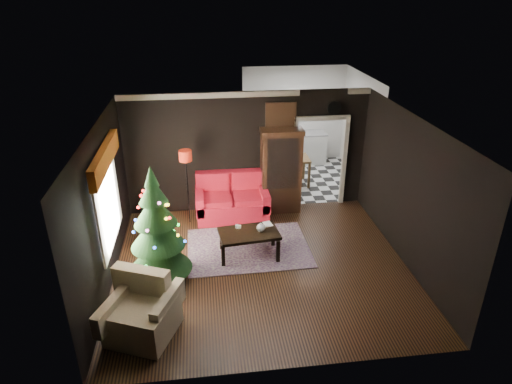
{
  "coord_description": "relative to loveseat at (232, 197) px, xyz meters",
  "views": [
    {
      "loc": [
        -1.0,
        -6.99,
        4.91
      ],
      "look_at": [
        0.0,
        0.9,
        1.15
      ],
      "focal_mm": 31.21,
      "sensor_mm": 36.0,
      "label": 1
    }
  ],
  "objects": [
    {
      "name": "floor_lamp",
      "position": [
        -0.98,
        -0.11,
        0.33
      ],
      "size": [
        0.32,
        0.32,
        1.76
      ],
      "primitive_type": null,
      "rotation": [
        0.0,
        0.0,
        0.07
      ],
      "color": "black",
      "rests_on": "ground"
    },
    {
      "name": "book",
      "position": [
        0.53,
        -1.4,
        0.13
      ],
      "size": [
        0.15,
        0.05,
        0.21
      ],
      "primitive_type": "imported",
      "rotation": [
        0.0,
        0.0,
        0.24
      ],
      "color": "#9A7B67",
      "rests_on": "coffee_table"
    },
    {
      "name": "kitchen_table",
      "position": [
        1.8,
        1.65,
        -0.12
      ],
      "size": [
        0.7,
        0.7,
        0.75
      ],
      "primitive_type": null,
      "color": "brown",
      "rests_on": "ground"
    },
    {
      "name": "ceiling",
      "position": [
        0.4,
        -2.05,
        2.3
      ],
      "size": [
        5.5,
        5.5,
        0.0
      ],
      "primitive_type": "plane",
      "rotation": [
        3.14,
        0.0,
        0.0
      ],
      "color": "white",
      "rests_on": "ground"
    },
    {
      "name": "wall_right",
      "position": [
        3.15,
        -2.05,
        0.9
      ],
      "size": [
        0.0,
        5.5,
        5.5
      ],
      "primitive_type": "plane",
      "rotation": [
        1.57,
        0.0,
        -1.57
      ],
      "color": "black",
      "rests_on": "ground"
    },
    {
      "name": "cup_a",
      "position": [
        -0.01,
        -1.44,
        0.06
      ],
      "size": [
        0.1,
        0.1,
        0.06
      ],
      "primitive_type": "cylinder",
      "rotation": [
        0.0,
        0.0,
        0.4
      ],
      "color": "silver",
      "rests_on": "coffee_table"
    },
    {
      "name": "wall_left",
      "position": [
        -2.35,
        -2.05,
        0.9
      ],
      "size": [
        0.0,
        5.5,
        5.5
      ],
      "primitive_type": "plane",
      "rotation": [
        1.57,
        0.0,
        1.57
      ],
      "color": "black",
      "rests_on": "ground"
    },
    {
      "name": "curio_cabinet",
      "position": [
        1.15,
        0.22,
        0.45
      ],
      "size": [
        0.9,
        0.45,
        1.9
      ],
      "primitive_type": null,
      "color": "black",
      "rests_on": "ground"
    },
    {
      "name": "doorway",
      "position": [
        2.1,
        0.45,
        0.55
      ],
      "size": [
        1.1,
        0.1,
        2.1
      ],
      "primitive_type": null,
      "color": "beige",
      "rests_on": "ground"
    },
    {
      "name": "kitchen_floor",
      "position": [
        2.1,
        1.95,
        -0.5
      ],
      "size": [
        3.0,
        3.0,
        0.0
      ],
      "primitive_type": "plane",
      "color": "white",
      "rests_on": "ground"
    },
    {
      "name": "armchair",
      "position": [
        -1.65,
        -3.59,
        -0.04
      ],
      "size": [
        1.26,
        1.26,
        0.98
      ],
      "primitive_type": null,
      "rotation": [
        0.0,
        0.0,
        -0.4
      ],
      "color": "tan",
      "rests_on": "ground"
    },
    {
      "name": "cup_b",
      "position": [
        0.04,
        -1.45,
        0.06
      ],
      "size": [
        0.09,
        0.09,
        0.06
      ],
      "primitive_type": "cylinder",
      "rotation": [
        0.0,
        0.0,
        -0.43
      ],
      "color": "white",
      "rests_on": "coffee_table"
    },
    {
      "name": "wall_clock",
      "position": [
        2.35,
        0.4,
        1.88
      ],
      "size": [
        0.32,
        0.32,
        0.06
      ],
      "primitive_type": "cylinder",
      "color": "silver",
      "rests_on": "wall_back"
    },
    {
      "name": "wall_front",
      "position": [
        0.4,
        -4.55,
        0.9
      ],
      "size": [
        5.5,
        0.0,
        5.5
      ],
      "primitive_type": "plane",
      "rotation": [
        -1.57,
        0.0,
        0.0
      ],
      "color": "black",
      "rests_on": "ground"
    },
    {
      "name": "teapot",
      "position": [
        0.43,
        -1.64,
        0.12
      ],
      "size": [
        0.24,
        0.24,
        0.18
      ],
      "primitive_type": null,
      "rotation": [
        0.0,
        0.0,
        0.4
      ],
      "color": "silver",
      "rests_on": "coffee_table"
    },
    {
      "name": "valance",
      "position": [
        -2.23,
        -1.85,
        1.77
      ],
      "size": [
        0.12,
        2.1,
        0.35
      ],
      "primitive_type": "cube",
      "color": "brown",
      "rests_on": "wall_left"
    },
    {
      "name": "painting",
      "position": [
        1.15,
        0.41,
        1.75
      ],
      "size": [
        0.62,
        0.05,
        0.52
      ],
      "primitive_type": "cube",
      "color": "#AA793E",
      "rests_on": "wall_back"
    },
    {
      "name": "wall_back",
      "position": [
        0.4,
        0.45,
        0.9
      ],
      "size": [
        5.5,
        0.0,
        5.5
      ],
      "primitive_type": "plane",
      "rotation": [
        1.57,
        0.0,
        0.0
      ],
      "color": "black",
      "rests_on": "ground"
    },
    {
      "name": "kitchen_counter",
      "position": [
        2.1,
        3.15,
        -0.05
      ],
      "size": [
        1.8,
        0.6,
        0.9
      ],
      "primitive_type": "cube",
      "color": "silver",
      "rests_on": "ground"
    },
    {
      "name": "kitchen_window",
      "position": [
        2.1,
        3.4,
        1.2
      ],
      "size": [
        0.7,
        0.06,
        0.7
      ],
      "primitive_type": "cube",
      "color": "white",
      "rests_on": "ground"
    },
    {
      "name": "floor",
      "position": [
        0.4,
        -2.05,
        -0.5
      ],
      "size": [
        5.5,
        5.5,
        0.0
      ],
      "primitive_type": "plane",
      "color": "black",
      "rests_on": "ground"
    },
    {
      "name": "rug",
      "position": [
        0.21,
        -1.37,
        -0.49
      ],
      "size": [
        2.47,
        1.81,
        0.01
      ],
      "primitive_type": "cube",
      "rotation": [
        0.0,
        0.0,
        0.01
      ],
      "color": "#61445A",
      "rests_on": "ground"
    },
    {
      "name": "left_window",
      "position": [
        -2.31,
        -1.85,
        0.95
      ],
      "size": [
        0.05,
        1.6,
        1.4
      ],
      "primitive_type": "cube",
      "color": "white",
      "rests_on": "wall_left"
    },
    {
      "name": "christmas_tree",
      "position": [
        -1.47,
        -2.16,
        0.55
      ],
      "size": [
        1.29,
        1.29,
        2.17
      ],
      "primitive_type": null,
      "rotation": [
        0.0,
        0.0,
        0.15
      ],
      "color": "black",
      "rests_on": "ground"
    },
    {
      "name": "coffee_table",
      "position": [
        0.2,
        -1.64,
        -0.23
      ],
      "size": [
        1.21,
        0.81,
        0.52
      ],
      "primitive_type": null,
      "rotation": [
        0.0,
        0.0,
        0.11
      ],
      "color": "black",
      "rests_on": "rug"
    },
    {
      "name": "loveseat",
      "position": [
        0.0,
        0.0,
        0.0
      ],
      "size": [
        1.7,
        0.9,
        1.0
      ],
      "primitive_type": null,
      "color": "maroon",
      "rests_on": "ground"
    }
  ]
}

